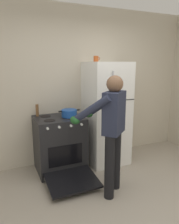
# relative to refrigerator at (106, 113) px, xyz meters

# --- Properties ---
(ground) EXTENTS (8.00, 8.00, 0.00)m
(ground) POSITION_rel_refrigerator_xyz_m (-0.36, -1.57, -0.88)
(ground) COLOR #9E9384
(kitchen_wall_back) EXTENTS (6.00, 0.10, 2.70)m
(kitchen_wall_back) POSITION_rel_refrigerator_xyz_m (-0.36, 0.38, 0.47)
(kitchen_wall_back) COLOR beige
(kitchen_wall_back) RESTS_ON ground
(refrigerator) EXTENTS (0.68, 0.72, 1.77)m
(refrigerator) POSITION_rel_refrigerator_xyz_m (0.00, 0.00, 0.00)
(refrigerator) COLOR white
(refrigerator) RESTS_ON ground
(stove_range) EXTENTS (0.76, 1.21, 0.90)m
(stove_range) POSITION_rel_refrigerator_xyz_m (-0.86, -0.02, -0.44)
(stove_range) COLOR black
(stove_range) RESTS_ON ground
(person_cook) EXTENTS (0.71, 0.76, 1.60)m
(person_cook) POSITION_rel_refrigerator_xyz_m (-0.42, -0.90, 0.08)
(person_cook) COLOR black
(person_cook) RESTS_ON ground
(red_pot) EXTENTS (0.35, 0.25, 0.12)m
(red_pot) POSITION_rel_refrigerator_xyz_m (-0.70, -0.05, 0.08)
(red_pot) COLOR #19479E
(red_pot) RESTS_ON stove_range
(coffee_mug) EXTENTS (0.11, 0.08, 0.10)m
(coffee_mug) POSITION_rel_refrigerator_xyz_m (-0.18, 0.05, 0.93)
(coffee_mug) COLOR #B24C1E
(coffee_mug) RESTS_ON refrigerator
(pepper_mill) EXTENTS (0.05, 0.05, 0.19)m
(pepper_mill) POSITION_rel_refrigerator_xyz_m (-1.16, 0.20, 0.12)
(pepper_mill) COLOR brown
(pepper_mill) RESTS_ON stove_range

